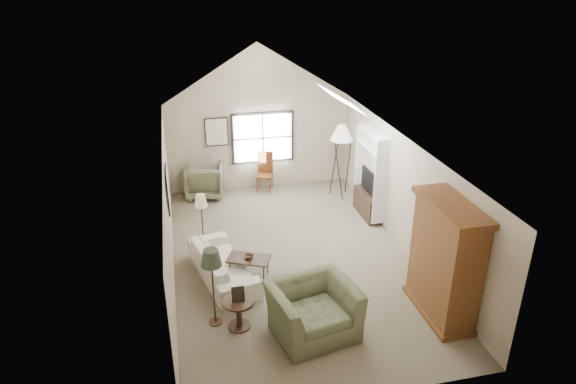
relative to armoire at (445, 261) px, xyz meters
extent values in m
cube|color=#6B614C|center=(-2.18, 2.40, -1.10)|extent=(5.00, 8.00, 0.01)
cube|color=#B6A98A|center=(-2.18, 6.40, 0.15)|extent=(5.00, 0.01, 2.50)
cube|color=#B6A98A|center=(-2.18, -1.60, 0.15)|extent=(5.00, 0.01, 2.50)
cube|color=#B6A98A|center=(-4.68, 2.40, 0.15)|extent=(0.01, 8.00, 2.50)
cube|color=#B6A98A|center=(0.32, 2.40, 0.15)|extent=(0.01, 8.00, 2.50)
cube|color=black|center=(-2.08, 6.36, 0.35)|extent=(1.72, 0.08, 1.42)
cube|color=black|center=(-4.65, 2.70, 0.65)|extent=(0.68, 0.04, 0.88)
cube|color=black|center=(-3.33, 6.37, 0.60)|extent=(0.62, 0.04, 0.78)
cube|color=brown|center=(0.00, 0.00, 0.00)|extent=(0.60, 1.50, 2.20)
cube|color=white|center=(0.16, 4.00, 0.05)|extent=(0.32, 1.30, 2.10)
cube|color=#382316|center=(0.14, 4.00, -0.80)|extent=(0.34, 1.18, 0.60)
cube|color=black|center=(0.14, 4.00, -0.18)|extent=(0.05, 0.90, 0.55)
imported|color=#EEE5CE|center=(-3.70, 2.00, -0.78)|extent=(1.32, 2.32, 0.64)
imported|color=#5C6446|center=(-2.38, 0.00, -0.65)|extent=(1.61, 1.47, 0.91)
imported|color=#5F6043|center=(-3.74, 6.10, -0.65)|extent=(1.12, 1.14, 0.91)
cube|color=#342415|center=(-3.19, 1.94, -0.89)|extent=(0.96, 0.77, 0.43)
imported|color=#372216|center=(-3.19, 1.94, -0.65)|extent=(0.27, 0.27, 0.05)
cylinder|color=#372816|center=(-3.60, 0.40, -0.83)|extent=(0.65, 0.65, 0.55)
cube|color=brown|center=(-2.10, 6.10, -0.56)|extent=(0.54, 0.54, 1.08)
camera|label=1|loc=(-4.37, -6.85, 4.78)|focal=32.00mm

